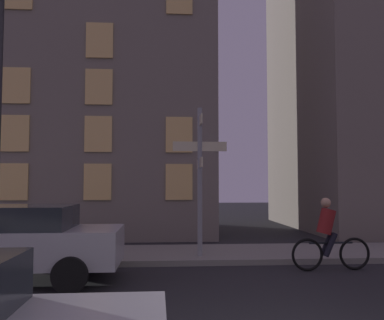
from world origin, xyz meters
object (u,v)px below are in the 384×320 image
object	(u,v)px
cyclist	(329,237)
street_lamp	(7,95)
signpost	(200,169)
car_side_parked	(5,242)

from	to	relation	value
cyclist	street_lamp	bearing A→B (deg)	169.18
signpost	cyclist	size ratio (longest dim) A/B	2.04
signpost	cyclist	bearing A→B (deg)	-25.23
cyclist	signpost	bearing A→B (deg)	154.77
street_lamp	car_side_parked	xyz separation A→B (m)	(0.82, -2.11, -3.35)
signpost	car_side_parked	bearing A→B (deg)	-153.82
street_lamp	signpost	bearing A→B (deg)	-1.77
signpost	street_lamp	bearing A→B (deg)	178.23
street_lamp	cyclist	bearing A→B (deg)	-10.82
car_side_parked	cyclist	xyz separation A→B (m)	(6.75, 0.67, -0.04)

